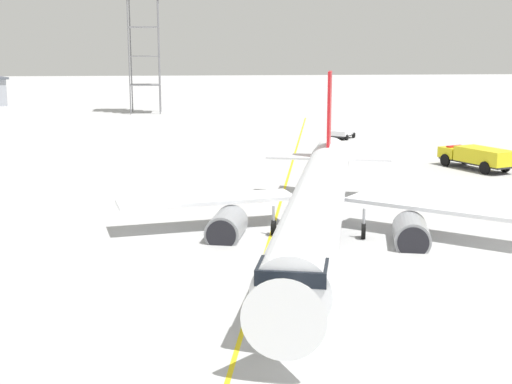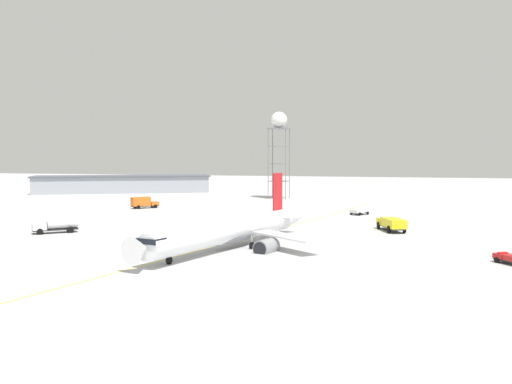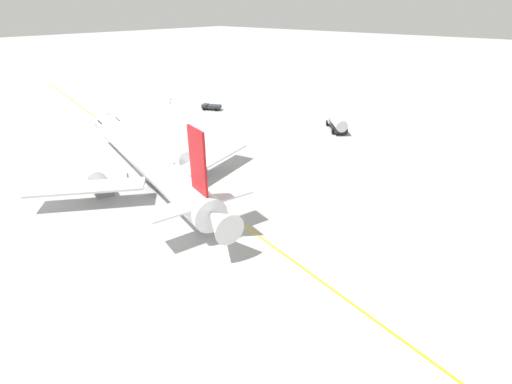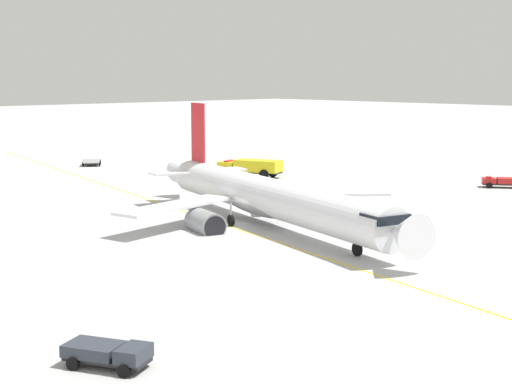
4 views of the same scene
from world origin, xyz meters
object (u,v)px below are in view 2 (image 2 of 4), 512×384
(airliner_main, at_px, (229,232))
(fire_tender_truck, at_px, (392,223))
(fuel_tanker_truck, at_px, (57,225))
(catering_truck_truck, at_px, (143,202))
(radar_tower, at_px, (279,126))
(pushback_tug_truck, at_px, (359,212))

(airliner_main, height_order, fire_tender_truck, airliner_main)
(fire_tender_truck, xyz_separation_m, fuel_tanker_truck, (19.29, -59.96, 0.03))
(catering_truck_truck, distance_m, radar_tower, 57.21)
(airliner_main, bearing_deg, fire_tender_truck, 154.20)
(pushback_tug_truck, distance_m, radar_tower, 60.26)
(fire_tender_truck, height_order, catering_truck_truck, catering_truck_truck)
(radar_tower, bearing_deg, airliner_main, 9.08)
(pushback_tug_truck, distance_m, fire_tender_truck, 29.78)
(pushback_tug_truck, bearing_deg, airliner_main, -161.04)
(fire_tender_truck, relative_size, radar_tower, 0.33)
(fire_tender_truck, bearing_deg, airliner_main, 118.23)
(fuel_tanker_truck, bearing_deg, airliner_main, 124.83)
(pushback_tug_truck, bearing_deg, fire_tender_truck, -129.23)
(catering_truck_truck, relative_size, radar_tower, 0.25)
(fuel_tanker_truck, bearing_deg, radar_tower, -144.46)
(catering_truck_truck, bearing_deg, fire_tender_truck, -72.52)
(airliner_main, relative_size, catering_truck_truck, 6.02)
(fire_tender_truck, distance_m, fuel_tanker_truck, 62.99)
(airliner_main, relative_size, fire_tender_truck, 4.50)
(fuel_tanker_truck, distance_m, radar_tower, 98.62)
(pushback_tug_truck, xyz_separation_m, radar_tower, (-46.09, -30.94, 23.44))
(pushback_tug_truck, bearing_deg, radar_tower, 67.42)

